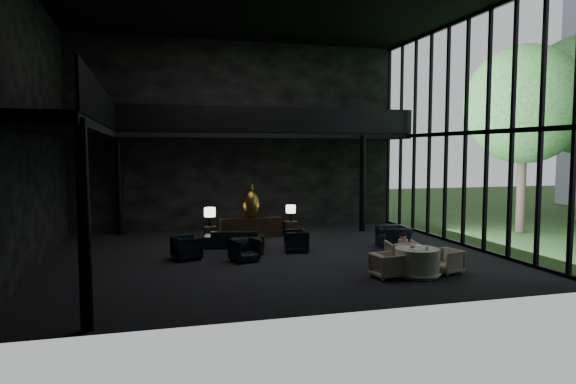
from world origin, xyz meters
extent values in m
cube|color=black|center=(0.00, 0.00, 0.00)|extent=(14.00, 12.00, 0.02)
cube|color=black|center=(0.00, 0.00, 8.00)|extent=(14.00, 12.00, 0.02)
cube|color=black|center=(0.00, 6.00, 4.00)|extent=(14.00, 0.04, 8.00)
cube|color=black|center=(0.00, -6.00, 4.00)|extent=(14.00, 0.04, 8.00)
cube|color=black|center=(-7.00, 0.00, 4.00)|extent=(0.04, 12.00, 8.00)
cube|color=black|center=(-6.00, 0.00, 4.00)|extent=(2.00, 12.00, 0.25)
cube|color=black|center=(1.00, 5.00, 4.00)|extent=(12.00, 2.00, 0.25)
cube|color=black|center=(-5.00, 0.00, 4.60)|extent=(0.06, 12.00, 1.00)
cube|color=black|center=(1.00, 4.00, 4.60)|extent=(12.00, 0.06, 1.00)
cylinder|color=black|center=(-5.00, -5.70, 2.00)|extent=(0.24, 0.24, 4.00)
cylinder|color=black|center=(-5.00, 5.70, 2.00)|extent=(0.24, 0.24, 4.00)
cylinder|color=black|center=(4.80, 4.00, 2.00)|extent=(0.24, 0.24, 4.00)
cylinder|color=#382D23|center=(11.00, 2.00, 2.45)|extent=(0.36, 0.36, 4.90)
sphere|color=#2B5E21|center=(11.00, 2.00, 5.25)|extent=(4.80, 4.80, 4.80)
cube|color=black|center=(-0.01, 3.70, 0.38)|extent=(2.39, 0.54, 0.76)
ellipsoid|color=#9B661C|center=(-0.01, 3.73, 1.31)|extent=(0.70, 0.70, 1.09)
cylinder|color=#9B661C|center=(-0.01, 3.73, 1.96)|extent=(0.24, 0.24, 0.22)
cube|color=black|center=(-1.61, 3.64, 0.25)|extent=(0.45, 0.45, 0.50)
cylinder|color=black|center=(-1.61, 3.67, 0.68)|extent=(0.13, 0.13, 0.37)
cylinder|color=white|center=(-1.61, 3.67, 1.04)|extent=(0.43, 0.43, 0.34)
cube|color=black|center=(1.59, 3.70, 0.29)|extent=(0.52, 0.52, 0.57)
cylinder|color=black|center=(1.59, 3.65, 0.74)|extent=(0.12, 0.12, 0.34)
cylinder|color=white|center=(1.59, 3.65, 1.06)|extent=(0.38, 0.38, 0.31)
imported|color=black|center=(-0.96, 1.83, 0.41)|extent=(2.19, 1.04, 0.82)
imported|color=black|center=(-2.72, 0.19, 0.42)|extent=(0.99, 1.02, 0.85)
imported|color=black|center=(0.91, 0.50, 0.41)|extent=(0.88, 0.92, 0.82)
imported|color=black|center=(-1.04, -0.54, 0.38)|extent=(0.92, 0.89, 0.75)
imported|color=black|center=(4.44, 0.37, 0.51)|extent=(0.82, 1.20, 1.02)
cube|color=black|center=(-0.74, 0.76, 0.22)|extent=(1.08, 1.08, 0.45)
cylinder|color=white|center=(3.16, -3.52, 0.38)|extent=(1.18, 1.18, 0.75)
cone|color=white|center=(3.16, -3.52, 0.05)|extent=(1.34, 1.34, 0.10)
imported|color=beige|center=(3.20, -2.60, 0.48)|extent=(1.07, 1.02, 0.96)
imported|color=beige|center=(4.09, -3.48, 0.35)|extent=(0.80, 0.83, 0.70)
imported|color=beige|center=(2.25, -3.53, 0.35)|extent=(0.71, 0.75, 0.70)
cylinder|color=silver|center=(3.22, -2.62, 0.65)|extent=(0.27, 0.27, 0.39)
sphere|color=#D8A884|center=(3.22, -2.62, 0.94)|extent=(0.20, 0.20, 0.20)
ellipsoid|color=black|center=(3.22, -2.62, 0.97)|extent=(0.21, 0.21, 0.14)
cylinder|color=white|center=(2.97, -3.61, 0.76)|extent=(0.32, 0.32, 0.02)
cylinder|color=white|center=(3.37, -3.23, 0.76)|extent=(0.22, 0.22, 0.01)
cylinder|color=white|center=(3.45, -3.54, 0.76)|extent=(0.15, 0.15, 0.01)
cylinder|color=white|center=(3.41, -3.60, 0.79)|extent=(0.09, 0.09, 0.06)
ellipsoid|color=white|center=(3.08, -3.39, 0.79)|extent=(0.16, 0.16, 0.08)
cylinder|color=#99999E|center=(3.28, -3.81, 0.78)|extent=(0.06, 0.06, 0.07)
camera|label=1|loc=(-3.80, -15.83, 3.42)|focal=32.00mm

